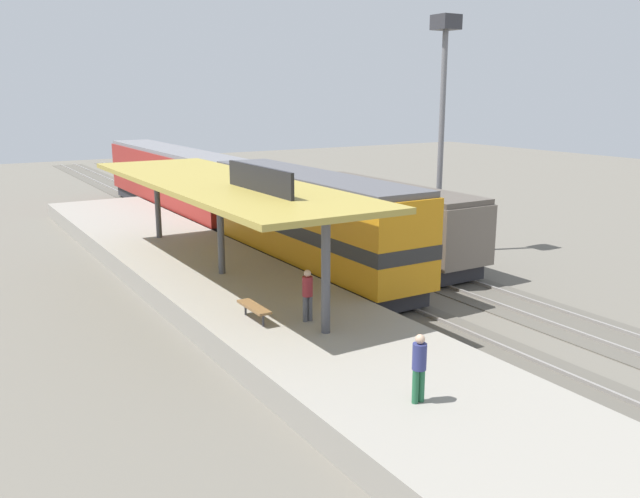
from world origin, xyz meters
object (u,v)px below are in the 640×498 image
passenger_carriage_single (174,180)px  light_mast (443,86)px  freight_car (385,220)px  locomotive (309,222)px  person_waiting (419,365)px  person_walking (308,293)px  platform_bench (254,307)px

passenger_carriage_single → light_mast: bearing=-66.3°
freight_car → light_mast: (3.20, -0.27, 6.43)m
locomotive → person_waiting: (-5.21, -13.96, -0.56)m
locomotive → person_walking: size_ratio=8.44×
light_mast → locomotive: bearing=-178.2°
locomotive → person_waiting: 14.91m
person_waiting → person_walking: 6.38m
platform_bench → freight_car: (10.60, 7.21, 0.63)m
passenger_carriage_single → person_walking: 26.03m
locomotive → freight_car: locomotive is taller
platform_bench → light_mast: light_mast is taller
light_mast → person_waiting: bearing=-132.5°
platform_bench → person_walking: person_walking is taller
freight_car → passenger_carriage_single: bearing=104.7°
person_walking → locomotive: bearing=59.2°
person_walking → freight_car: bearing=41.7°
passenger_carriage_single → freight_car: (4.60, -17.48, -0.34)m
platform_bench → passenger_carriage_single: bearing=76.3°
locomotive → passenger_carriage_single: bearing=90.0°
freight_car → person_waiting: bearing=-124.1°
person_waiting → platform_bench: bearing=96.2°
light_mast → person_walking: (-12.34, -7.87, -6.54)m
locomotive → passenger_carriage_single: locomotive is taller
light_mast → person_walking: 16.03m
passenger_carriage_single → light_mast: (7.80, -17.76, 6.08)m
platform_bench → light_mast: size_ratio=0.15×
locomotive → person_walking: locomotive is taller
freight_car → light_mast: size_ratio=1.03×
light_mast → freight_car: bearing=175.2°
passenger_carriage_single → platform_bench: bearing=-103.7°
passenger_carriage_single → person_walking: bearing=-100.1°
passenger_carriage_single → person_waiting: passenger_carriage_single is taller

